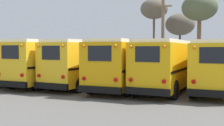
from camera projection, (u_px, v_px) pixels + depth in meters
name	position (u px, v px, depth m)	size (l,w,h in m)	color
ground_plane	(112.00, 86.00, 20.79)	(160.00, 160.00, 0.00)	#5B5956
school_bus_0	(35.00, 61.00, 23.86)	(2.76, 10.80, 3.12)	#E5A00C
school_bus_1	(59.00, 60.00, 21.98)	(2.72, 10.52, 3.34)	yellow
school_bus_2	(92.00, 61.00, 20.77)	(2.97, 9.66, 3.31)	yellow
school_bus_3	(130.00, 62.00, 19.84)	(2.84, 10.54, 3.30)	#E5A00C
school_bus_4	(172.00, 63.00, 19.05)	(2.80, 10.96, 3.25)	#EAAA0F
school_bus_5	(218.00, 64.00, 18.11)	(2.62, 9.76, 3.21)	yellow
utility_pole	(163.00, 35.00, 29.10)	(1.80, 0.33, 8.09)	brown
bare_tree_0	(180.00, 25.00, 38.14)	(3.98, 3.98, 7.55)	#473323
bare_tree_1	(154.00, 9.00, 35.60)	(3.45, 3.45, 9.10)	brown
bare_tree_3	(199.00, 9.00, 30.04)	(3.78, 3.78, 8.56)	brown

